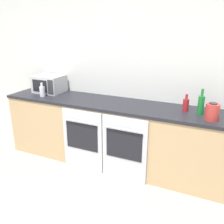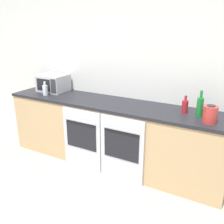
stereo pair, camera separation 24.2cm
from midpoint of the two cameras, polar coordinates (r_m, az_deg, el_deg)
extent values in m
cube|color=silver|center=(3.70, 4.31, 9.00)|extent=(10.00, 0.06, 2.60)
cube|color=tan|center=(3.65, 1.62, -5.14)|extent=(3.19, 0.65, 0.90)
cube|color=black|center=(3.48, 1.69, 1.91)|extent=(3.22, 0.67, 0.04)
cube|color=#B7BABF|center=(3.51, -4.90, -6.36)|extent=(0.61, 0.03, 0.88)
cube|color=black|center=(3.47, -5.10, -5.42)|extent=(0.49, 0.01, 0.39)
cylinder|color=#B7BABF|center=(3.36, -5.42, -2.01)|extent=(0.50, 0.02, 0.02)
cube|color=#B7BABF|center=(3.24, 4.40, -8.66)|extent=(0.61, 0.03, 0.88)
cube|color=black|center=(3.19, 4.30, -7.68)|extent=(0.49, 0.01, 0.39)
cylinder|color=#B7BABF|center=(3.08, 4.23, -4.03)|extent=(0.50, 0.02, 0.02)
cube|color=#B7BABF|center=(4.15, -11.67, 6.53)|extent=(0.45, 0.36, 0.27)
cube|color=black|center=(4.04, -13.78, 6.06)|extent=(0.27, 0.01, 0.18)
cube|color=#2D2D33|center=(3.91, -11.57, 5.79)|extent=(0.10, 0.01, 0.22)
cylinder|color=#19722D|center=(3.11, 21.56, 1.00)|extent=(0.08, 0.08, 0.23)
cylinder|color=#19722D|center=(3.07, 21.91, 3.79)|extent=(0.03, 0.03, 0.09)
cylinder|color=silver|center=(3.93, -13.32, 4.83)|extent=(0.08, 0.08, 0.15)
cylinder|color=silver|center=(3.91, -13.43, 6.32)|extent=(0.03, 0.03, 0.06)
cylinder|color=maroon|center=(3.19, 18.42, 1.13)|extent=(0.07, 0.07, 0.16)
cylinder|color=maroon|center=(3.16, 18.62, 3.01)|extent=(0.03, 0.03, 0.06)
cylinder|color=#B2332D|center=(2.96, 23.73, -0.55)|extent=(0.15, 0.15, 0.19)
cylinder|color=#262628|center=(2.93, 23.99, 1.32)|extent=(0.09, 0.09, 0.01)
camera|label=1|loc=(0.12, -88.03, 0.68)|focal=40.00mm
camera|label=2|loc=(0.12, 91.97, -0.68)|focal=40.00mm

